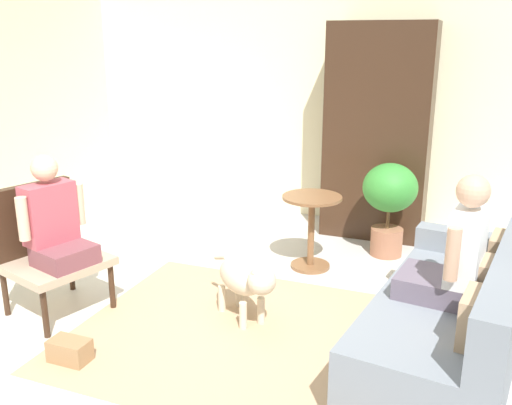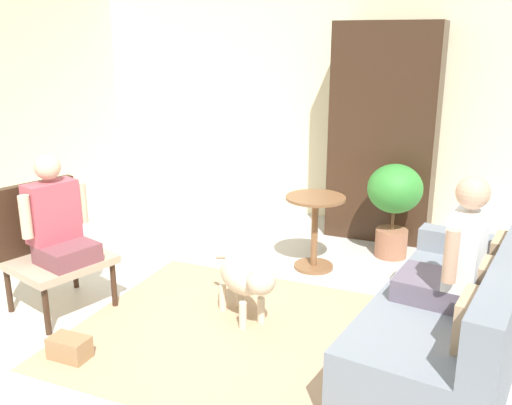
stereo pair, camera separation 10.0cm
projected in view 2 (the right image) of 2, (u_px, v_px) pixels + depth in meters
The scene contains 12 objects.
ground_plane at pixel (239, 339), 3.91m from camera, with size 7.40×7.40×0.00m, color beige.
back_wall at pixel (351, 98), 6.15m from camera, with size 6.76×0.12×2.77m, color beige.
area_rug at pixel (254, 337), 3.93m from camera, with size 2.51×1.97×0.01m, color tan.
couch at pixel (456, 322), 3.52m from camera, with size 1.09×1.99×0.82m.
armchair at pixel (47, 240), 4.28m from camera, with size 0.80×0.83×0.96m.
person_on_couch at pixel (454, 256), 3.39m from camera, with size 0.53×0.55×0.81m.
person_on_armchair at pixel (57, 219), 4.12m from camera, with size 0.51×0.52×0.80m.
round_end_table at pixel (315, 224), 5.00m from camera, with size 0.53×0.53×0.68m.
dog at pixel (245, 278), 4.07m from camera, with size 0.66×0.54×0.54m.
potted_plant at pixel (394, 198), 5.22m from camera, with size 0.51×0.51×0.90m.
armoire_cabinet at pixel (384, 133), 5.70m from camera, with size 1.03×0.56×2.17m, color #382316.
handbag at pixel (69, 348), 3.65m from camera, with size 0.26×0.16×0.15m, color #99724C.
Camera 2 is at (1.47, -3.16, 2.02)m, focal length 39.35 mm.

